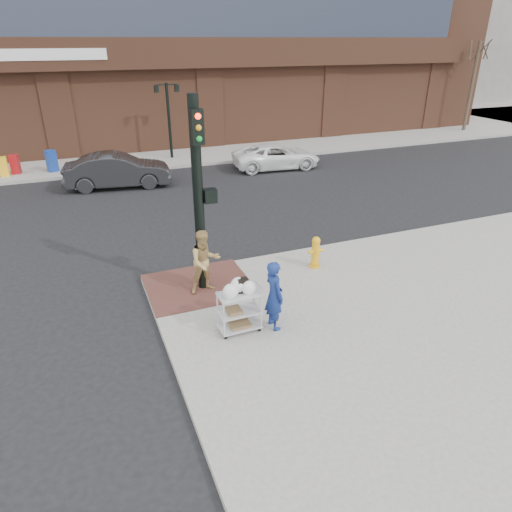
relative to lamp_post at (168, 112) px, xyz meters
name	(u,v)px	position (x,y,z in m)	size (l,w,h in m)	color
ground	(230,302)	(-2.00, -16.00, -2.62)	(220.00, 220.00, 0.00)	black
sidewalk_far	(245,111)	(10.50, 16.00, -2.54)	(65.00, 36.00, 0.15)	gray
brick_curb_ramp	(199,285)	(-2.60, -15.10, -2.46)	(2.80, 2.40, 0.01)	#572E28
filler_block	(445,13)	(38.00, 22.00, 6.38)	(14.00, 20.00, 18.00)	slate
bare_tree_a	(481,39)	(22.00, 0.50, 3.65)	(1.80, 1.80, 7.20)	#382B21
lamp_post	(168,112)	(0.00, 0.00, 0.00)	(1.32, 0.22, 4.00)	black
traffic_signal_pole	(199,192)	(-2.48, -15.23, 0.21)	(0.61, 0.51, 5.00)	black
woman_blue	(274,295)	(-1.50, -17.66, -1.62)	(0.62, 0.40, 1.69)	navy
pedestrian_tan	(205,262)	(-2.48, -15.45, -1.60)	(0.84, 0.65, 1.73)	#A9894F
sedan_dark	(118,171)	(-3.43, -4.30, -1.84)	(1.65, 4.74, 1.56)	black
minivan_white	(276,156)	(4.75, -3.92, -1.98)	(2.13, 4.61, 1.28)	white
utility_cart	(239,308)	(-2.29, -17.51, -1.87)	(0.96, 0.54, 1.32)	#ACACB2
fire_hydrant	(315,252)	(0.90, -15.27, -1.98)	(0.45, 0.32, 0.96)	#EAA313
newsbox_red	(15,164)	(-7.98, -0.53, -2.00)	(0.40, 0.36, 0.95)	maroon
newsbox_yellow	(3,167)	(-8.47, -0.84, -2.00)	(0.40, 0.36, 0.95)	yellow
newsbox_blue	(52,161)	(-6.28, -0.77, -1.93)	(0.45, 0.41, 1.07)	navy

